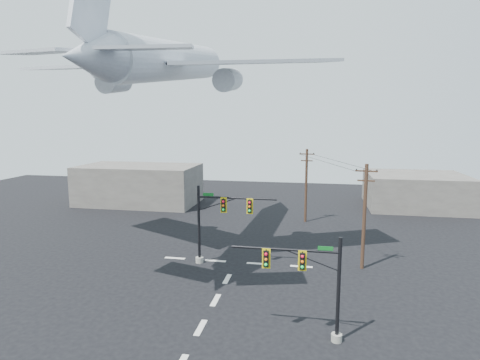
% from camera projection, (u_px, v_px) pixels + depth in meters
% --- Properties ---
extents(ground, '(120.00, 120.00, 0.00)m').
position_uv_depth(ground, '(201.00, 328.00, 25.67)').
color(ground, black).
rests_on(ground, ground).
extents(lane_markings, '(14.00, 21.20, 0.01)m').
position_uv_depth(lane_markings, '(220.00, 292.00, 30.85)').
color(lane_markings, silver).
rests_on(lane_markings, ground).
extents(signal_mast_near, '(6.76, 0.71, 6.47)m').
position_uv_depth(signal_mast_near, '(314.00, 285.00, 23.80)').
color(signal_mast_near, gray).
rests_on(signal_mast_near, ground).
extents(signal_mast_far, '(7.47, 0.80, 7.28)m').
position_uv_depth(signal_mast_far, '(215.00, 222.00, 36.33)').
color(signal_mast_far, gray).
rests_on(signal_mast_far, ground).
extents(utility_pole_a, '(1.88, 0.39, 9.40)m').
position_uv_depth(utility_pole_a, '(364.00, 215.00, 35.06)').
color(utility_pole_a, '#40291B').
rests_on(utility_pole_a, ground).
extents(utility_pole_b, '(1.91, 0.32, 9.43)m').
position_uv_depth(utility_pole_b, '(306.00, 184.00, 51.23)').
color(utility_pole_b, '#40291B').
rests_on(utility_pole_b, ground).
extents(power_lines, '(7.08, 15.66, 0.03)m').
position_uv_depth(power_lines, '(331.00, 161.00, 42.56)').
color(power_lines, black).
extents(airliner, '(31.67, 33.21, 8.69)m').
position_uv_depth(airliner, '(170.00, 62.00, 37.57)').
color(airliner, silver).
extents(building_left, '(18.00, 10.00, 6.00)m').
position_uv_depth(building_left, '(139.00, 184.00, 62.82)').
color(building_left, slate).
rests_on(building_left, ground).
extents(building_right, '(14.00, 12.00, 5.00)m').
position_uv_depth(building_right, '(415.00, 191.00, 60.19)').
color(building_right, slate).
rests_on(building_right, ground).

